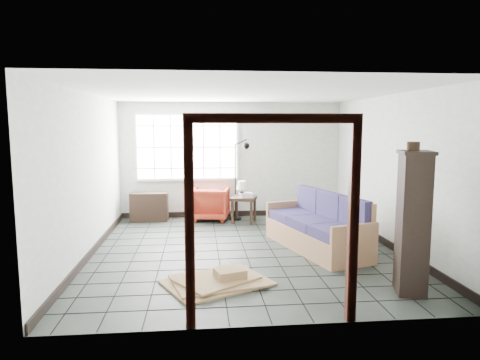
{
  "coord_description": "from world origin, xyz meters",
  "views": [
    {
      "loc": [
        -0.75,
        -6.94,
        2.08
      ],
      "look_at": [
        -0.05,
        0.3,
        1.15
      ],
      "focal_mm": 32.0,
      "sensor_mm": 36.0,
      "label": 1
    }
  ],
  "objects": [
    {
      "name": "ground",
      "position": [
        0.0,
        0.0,
        0.0
      ],
      "size": [
        5.5,
        5.5,
        0.0
      ],
      "primitive_type": "plane",
      "color": "black",
      "rests_on": "ground"
    },
    {
      "name": "room_shell",
      "position": [
        0.0,
        0.03,
        1.68
      ],
      "size": [
        5.02,
        5.52,
        2.61
      ],
      "color": "#AAB0A9",
      "rests_on": "ground"
    },
    {
      "name": "window_panel",
      "position": [
        -1.0,
        2.7,
        1.6
      ],
      "size": [
        2.32,
        0.08,
        1.52
      ],
      "color": "silver",
      "rests_on": "ground"
    },
    {
      "name": "doorway_trim",
      "position": [
        0.0,
        -2.7,
        1.38
      ],
      "size": [
        1.8,
        0.08,
        2.2
      ],
      "color": "#37130C",
      "rests_on": "ground"
    },
    {
      "name": "futon_sofa",
      "position": [
        1.27,
        -0.03,
        0.35
      ],
      "size": [
        1.39,
        2.3,
        0.96
      ],
      "rotation": [
        0.0,
        0.0,
        0.29
      ],
      "color": "brown",
      "rests_on": "ground"
    },
    {
      "name": "armchair",
      "position": [
        -0.5,
        2.4,
        0.4
      ],
      "size": [
        0.9,
        0.86,
        0.8
      ],
      "primitive_type": "imported",
      "rotation": [
        0.0,
        0.0,
        2.95
      ],
      "color": "maroon",
      "rests_on": "ground"
    },
    {
      "name": "side_table",
      "position": [
        0.21,
        2.06,
        0.46
      ],
      "size": [
        0.64,
        0.64,
        0.56
      ],
      "rotation": [
        0.0,
        0.0,
        -0.31
      ],
      "color": "black",
      "rests_on": "ground"
    },
    {
      "name": "table_lamp",
      "position": [
        0.16,
        1.99,
        0.81
      ],
      "size": [
        0.28,
        0.28,
        0.36
      ],
      "rotation": [
        0.0,
        0.0,
        -0.22
      ],
      "color": "black",
      "rests_on": "side_table"
    },
    {
      "name": "projector",
      "position": [
        0.25,
        2.0,
        0.61
      ],
      "size": [
        0.3,
        0.25,
        0.1
      ],
      "rotation": [
        0.0,
        0.0,
        0.18
      ],
      "color": "silver",
      "rests_on": "side_table"
    },
    {
      "name": "floor_lamp",
      "position": [
        0.16,
        2.32,
        0.96
      ],
      "size": [
        0.48,
        0.42,
        1.8
      ],
      "rotation": [
        0.0,
        0.0,
        -0.25
      ],
      "color": "black",
      "rests_on": "ground"
    },
    {
      "name": "console_shelf",
      "position": [
        -1.84,
        2.4,
        0.31
      ],
      "size": [
        0.81,
        0.34,
        0.63
      ],
      "rotation": [
        0.0,
        0.0,
        -0.03
      ],
      "color": "black",
      "rests_on": "ground"
    },
    {
      "name": "tall_shelf",
      "position": [
        1.87,
        -2.02,
        0.9
      ],
      "size": [
        0.48,
        0.56,
        1.78
      ],
      "rotation": [
        0.0,
        0.0,
        -0.26
      ],
      "color": "black",
      "rests_on": "ground"
    },
    {
      "name": "pot",
      "position": [
        1.8,
        -2.06,
        1.83
      ],
      "size": [
        0.17,
        0.17,
        0.11
      ],
      "rotation": [
        0.0,
        0.0,
        -0.17
      ],
      "color": "black",
      "rests_on": "tall_shelf"
    },
    {
      "name": "open_box",
      "position": [
        1.7,
        0.5,
        0.19
      ],
      "size": [
        1.01,
        0.65,
        0.53
      ],
      "rotation": [
        0.0,
        0.0,
        -0.23
      ],
      "color": "brown",
      "rests_on": "ground"
    },
    {
      "name": "cardboard_pile",
      "position": [
        -0.5,
        -1.5,
        0.05
      ],
      "size": [
        1.58,
        1.4,
        0.19
      ],
      "rotation": [
        0.0,
        0.0,
        0.4
      ],
      "color": "brown",
      "rests_on": "ground"
    }
  ]
}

